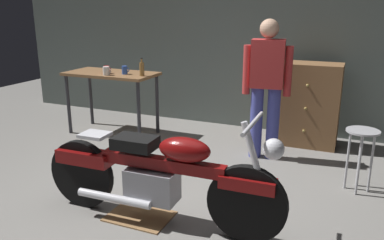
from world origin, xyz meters
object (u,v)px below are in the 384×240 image
object	(u,v)px
bottle	(142,69)
wooden_dresser	(308,105)
person_standing	(267,84)
mug_blue_enamel	(125,70)
mug_red_diner	(107,70)
mug_white_ceramic	(106,71)
motorcycle	(159,174)
shop_stool	(362,144)

from	to	relation	value
bottle	wooden_dresser	bearing A→B (deg)	18.02
person_standing	mug_blue_enamel	distance (m)	1.99
mug_red_diner	bottle	distance (m)	0.56
person_standing	mug_white_ceramic	bearing A→B (deg)	-4.84
bottle	mug_blue_enamel	bearing A→B (deg)	175.15
mug_white_ceramic	person_standing	bearing A→B (deg)	3.24
mug_red_diner	mug_white_ceramic	size ratio (longest dim) A/B	0.92
motorcycle	shop_stool	distance (m)	2.05
mug_blue_enamel	bottle	world-z (taller)	bottle
person_standing	wooden_dresser	size ratio (longest dim) A/B	1.52
motorcycle	wooden_dresser	distance (m)	2.72
shop_stool	bottle	size ratio (longest dim) A/B	2.66
mug_red_diner	bottle	world-z (taller)	bottle
person_standing	shop_stool	world-z (taller)	person_standing
person_standing	mug_blue_enamel	size ratio (longest dim) A/B	14.62
person_standing	mug_red_diner	world-z (taller)	person_standing
mug_red_diner	mug_white_ceramic	xyz separation A→B (m)	(0.08, -0.13, 0.01)
shop_stool	mug_blue_enamel	size ratio (longest dim) A/B	5.60
motorcycle	bottle	bearing A→B (deg)	121.76
mug_red_diner	mug_blue_enamel	size ratio (longest dim) A/B	1.02
motorcycle	mug_blue_enamel	world-z (taller)	mug_blue_enamel
person_standing	motorcycle	bearing A→B (deg)	68.04
motorcycle	mug_blue_enamel	xyz separation A→B (m)	(-1.53, 1.91, 0.51)
wooden_dresser	mug_white_ceramic	bearing A→B (deg)	-162.24
mug_red_diner	mug_white_ceramic	bearing A→B (deg)	-56.51
motorcycle	person_standing	xyz separation A→B (m)	(0.46, 1.86, 0.48)
motorcycle	mug_red_diner	xyz separation A→B (m)	(-1.80, 1.87, 0.50)
person_standing	mug_blue_enamel	world-z (taller)	person_standing
motorcycle	mug_white_ceramic	world-z (taller)	mug_white_ceramic
shop_stool	mug_white_ceramic	size ratio (longest dim) A/B	5.04
person_standing	bottle	size ratio (longest dim) A/B	6.93
shop_stool	mug_blue_enamel	distance (m)	3.16
wooden_dresser	motorcycle	bearing A→B (deg)	-108.79
person_standing	mug_red_diner	bearing A→B (deg)	-8.19
bottle	mug_white_ceramic	bearing A→B (deg)	-163.41
wooden_dresser	bottle	distance (m)	2.27
mug_white_ceramic	wooden_dresser	bearing A→B (deg)	17.76
person_standing	bottle	distance (m)	1.70
shop_stool	bottle	distance (m)	2.89
person_standing	bottle	world-z (taller)	person_standing
bottle	shop_stool	bearing A→B (deg)	-11.08
person_standing	mug_red_diner	size ratio (longest dim) A/B	14.30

